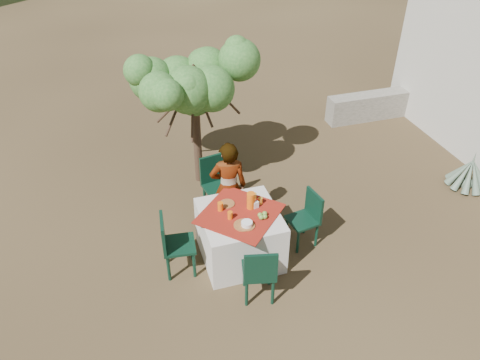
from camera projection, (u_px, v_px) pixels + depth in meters
name	position (u px, v px, depth m)	size (l,w,h in m)	color
ground	(285.00, 260.00, 6.48)	(160.00, 160.00, 0.00)	#342717
table	(240.00, 235.00, 6.33)	(1.30, 1.30, 0.76)	white
chair_far	(217.00, 182.00, 7.08)	(0.51, 0.51, 0.95)	black
chair_near	(260.00, 272.00, 5.64)	(0.48, 0.48, 0.87)	black
chair_left	(173.00, 243.00, 6.04)	(0.46, 0.46, 0.89)	black
chair_right	(307.00, 216.00, 6.53)	(0.44, 0.44, 0.83)	black
person	(228.00, 187.00, 6.65)	(0.53, 0.35, 1.45)	#8C6651
shrub_tree	(197.00, 88.00, 7.16)	(1.79, 1.75, 2.10)	#442E22
agave	(469.00, 173.00, 7.76)	(0.70, 0.70, 0.74)	slate
stone_wall	(386.00, 104.00, 9.82)	(2.60, 0.35, 0.55)	gray
plate_far	(227.00, 204.00, 6.26)	(0.21, 0.21, 0.01)	brown
plate_near	(243.00, 225.00, 5.91)	(0.25, 0.25, 0.01)	brown
glass_far	(220.00, 206.00, 6.13)	(0.08, 0.08, 0.12)	orange
glass_near	(230.00, 215.00, 5.99)	(0.07, 0.07, 0.11)	orange
juice_pitcher	(251.00, 201.00, 6.14)	(0.11, 0.11, 0.24)	orange
bowl_plate	(247.00, 226.00, 5.90)	(0.21, 0.21, 0.01)	brown
white_bowl	(247.00, 224.00, 5.88)	(0.15, 0.15, 0.05)	white
jar_left	(260.00, 201.00, 6.25)	(0.06, 0.06, 0.09)	orange
jar_right	(254.00, 196.00, 6.34)	(0.06, 0.06, 0.09)	orange
napkin_holder	(256.00, 205.00, 6.18)	(0.07, 0.04, 0.10)	white
fruit_cluster	(263.00, 216.00, 6.02)	(0.13, 0.12, 0.07)	olive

